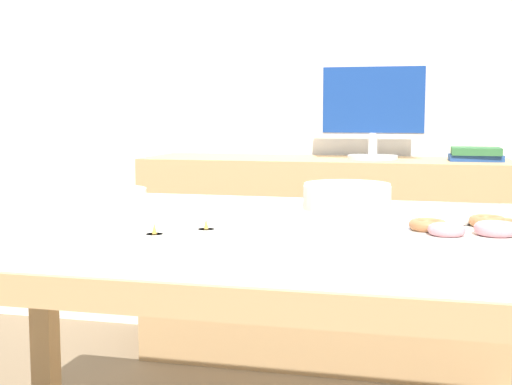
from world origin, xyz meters
TOP-DOWN VIEW (x-y plane):
  - wall_back at (0.00, 1.59)m, footprint 8.00×0.10m
  - dining_table at (0.00, 0.00)m, footprint 1.68×0.97m
  - sideboard at (0.00, 1.29)m, footprint 1.47×0.44m
  - computer_monitor at (0.20, 1.29)m, footprint 0.42×0.20m
  - book_stack at (0.59, 1.29)m, footprint 0.21×0.17m
  - cake_chocolate_round at (0.23, 0.17)m, footprint 0.30×0.30m
  - pastry_platter at (0.50, -0.09)m, footprint 0.34×0.34m
  - plate_stack at (-0.37, 0.05)m, footprint 0.21×0.21m
  - tealight_near_cakes at (-0.09, -0.31)m, footprint 0.04×0.04m
  - tealight_right_edge at (-0.01, -0.23)m, footprint 0.04×0.04m
  - tealight_left_edge at (-0.57, 0.25)m, footprint 0.04×0.04m

SIDE VIEW (x-z plane):
  - sideboard at x=0.00m, z-range 0.00..0.84m
  - dining_table at x=0.00m, z-range 0.30..1.08m
  - tealight_near_cakes at x=-0.09m, z-range 0.77..0.81m
  - tealight_right_edge at x=-0.01m, z-range 0.77..0.81m
  - tealight_left_edge at x=-0.57m, z-range 0.77..0.81m
  - pastry_platter at x=0.50m, z-range 0.77..0.81m
  - plate_stack at x=-0.37m, z-range 0.78..0.84m
  - cake_chocolate_round at x=0.23m, z-range 0.77..0.85m
  - book_stack at x=0.59m, z-range 0.84..0.89m
  - computer_monitor at x=0.20m, z-range 0.84..1.22m
  - wall_back at x=0.00m, z-range 0.00..2.60m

